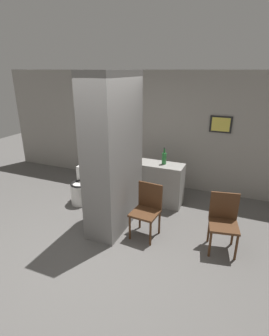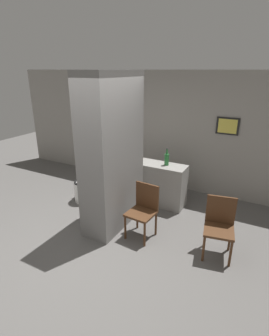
{
  "view_description": "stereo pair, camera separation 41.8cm",
  "coord_description": "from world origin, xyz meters",
  "px_view_note": "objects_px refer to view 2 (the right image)",
  "views": [
    {
      "loc": [
        1.93,
        -3.01,
        2.6
      ],
      "look_at": [
        0.24,
        1.03,
        0.95
      ],
      "focal_mm": 28.0,
      "sensor_mm": 36.0,
      "label": 1
    },
    {
      "loc": [
        2.31,
        -2.83,
        2.6
      ],
      "look_at": [
        0.24,
        1.03,
        0.95
      ],
      "focal_mm": 28.0,
      "sensor_mm": 36.0,
      "label": 2
    }
  ],
  "objects_px": {
    "toilet": "(85,186)",
    "bicycle": "(120,174)",
    "bottle_tall": "(167,159)",
    "chair_near_pillar": "(143,208)",
    "chair_by_doorway": "(219,224)"
  },
  "relations": [
    {
      "from": "toilet",
      "to": "bicycle",
      "type": "bearing_deg",
      "value": 63.1
    },
    {
      "from": "chair_by_doorway",
      "to": "bottle_tall",
      "type": "xyz_separation_m",
      "value": [
        -1.27,
        1.06,
        0.49
      ]
    },
    {
      "from": "chair_near_pillar",
      "to": "bottle_tall",
      "type": "relative_size",
      "value": 2.54
    },
    {
      "from": "chair_near_pillar",
      "to": "bicycle",
      "type": "xyz_separation_m",
      "value": [
        -1.24,
        1.33,
        -0.11
      ]
    },
    {
      "from": "toilet",
      "to": "bottle_tall",
      "type": "bearing_deg",
      "value": 21.77
    },
    {
      "from": "chair_by_doorway",
      "to": "bottle_tall",
      "type": "height_order",
      "value": "bottle_tall"
    },
    {
      "from": "toilet",
      "to": "bicycle",
      "type": "distance_m",
      "value": 0.87
    },
    {
      "from": "chair_near_pillar",
      "to": "chair_by_doorway",
      "type": "relative_size",
      "value": 1.0
    },
    {
      "from": "bicycle",
      "to": "bottle_tall",
      "type": "distance_m",
      "value": 1.31
    },
    {
      "from": "chair_near_pillar",
      "to": "bottle_tall",
      "type": "xyz_separation_m",
      "value": [
        -0.08,
        1.17,
        0.49
      ]
    },
    {
      "from": "toilet",
      "to": "chair_by_doorway",
      "type": "distance_m",
      "value": 2.86
    },
    {
      "from": "bottle_tall",
      "to": "chair_near_pillar",
      "type": "bearing_deg",
      "value": -85.88
    },
    {
      "from": "toilet",
      "to": "chair_near_pillar",
      "type": "height_order",
      "value": "chair_near_pillar"
    },
    {
      "from": "toilet",
      "to": "bottle_tall",
      "type": "distance_m",
      "value": 1.8
    },
    {
      "from": "toilet",
      "to": "bicycle",
      "type": "height_order",
      "value": "bicycle"
    }
  ]
}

